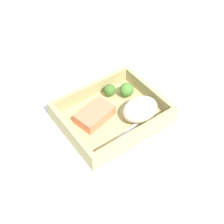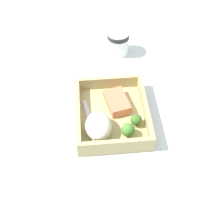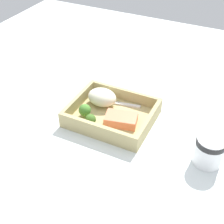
# 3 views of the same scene
# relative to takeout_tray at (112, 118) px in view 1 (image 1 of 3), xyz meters

# --- Properties ---
(ground_plane) EXTENTS (1.60, 1.60, 0.02)m
(ground_plane) POSITION_rel_takeout_tray_xyz_m (0.00, 0.00, -0.02)
(ground_plane) COLOR silver
(takeout_tray) EXTENTS (0.24, 0.20, 0.01)m
(takeout_tray) POSITION_rel_takeout_tray_xyz_m (0.00, 0.00, 0.00)
(takeout_tray) COLOR tan
(takeout_tray) RESTS_ON ground_plane
(tray_rim) EXTENTS (0.24, 0.20, 0.04)m
(tray_rim) POSITION_rel_takeout_tray_xyz_m (0.00, 0.00, 0.02)
(tray_rim) COLOR tan
(tray_rim) RESTS_ON takeout_tray
(salmon_fillet) EXTENTS (0.10, 0.08, 0.03)m
(salmon_fillet) POSITION_rel_takeout_tray_xyz_m (-0.04, 0.02, 0.02)
(salmon_fillet) COLOR #E47852
(salmon_fillet) RESTS_ON takeout_tray
(mashed_potatoes) EXTENTS (0.09, 0.07, 0.05)m
(mashed_potatoes) POSITION_rel_takeout_tray_xyz_m (0.05, -0.04, 0.03)
(mashed_potatoes) COLOR beige
(mashed_potatoes) RESTS_ON takeout_tray
(broccoli_floret_1) EXTENTS (0.04, 0.04, 0.04)m
(broccoli_floret_1) POSITION_rel_takeout_tray_xyz_m (0.07, 0.04, 0.03)
(broccoli_floret_1) COLOR #7D9A51
(broccoli_floret_1) RESTS_ON takeout_tray
(broccoli_floret_2) EXTENTS (0.03, 0.03, 0.03)m
(broccoli_floret_2) POSITION_rel_takeout_tray_xyz_m (0.04, 0.06, 0.02)
(broccoli_floret_2) COLOR #7D9B5C
(broccoli_floret_2) RESTS_ON takeout_tray
(fork) EXTENTS (0.16, 0.05, 0.00)m
(fork) POSITION_rel_takeout_tray_xyz_m (0.03, -0.06, 0.01)
(fork) COLOR silver
(fork) RESTS_ON takeout_tray
(receipt_slip) EXTENTS (0.12, 0.16, 0.00)m
(receipt_slip) POSITION_rel_takeout_tray_xyz_m (-0.03, -0.27, -0.00)
(receipt_slip) COLOR white
(receipt_slip) RESTS_ON ground_plane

